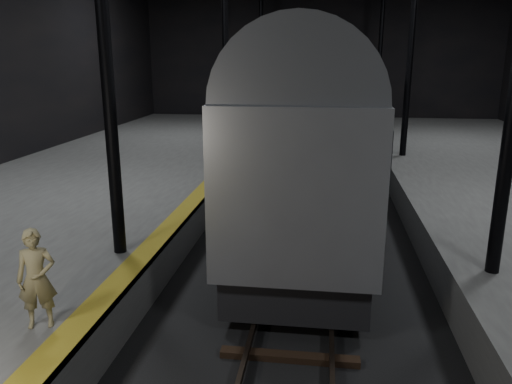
# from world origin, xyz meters

# --- Properties ---
(ground) EXTENTS (44.00, 44.00, 0.00)m
(ground) POSITION_xyz_m (0.00, 0.00, 0.00)
(ground) COLOR black
(ground) RESTS_ON ground
(platform_left) EXTENTS (9.00, 43.80, 1.00)m
(platform_left) POSITION_xyz_m (-7.50, 0.00, 0.50)
(platform_left) COLOR #4B4C49
(platform_left) RESTS_ON ground
(tactile_strip) EXTENTS (0.50, 43.80, 0.01)m
(tactile_strip) POSITION_xyz_m (-3.25, 0.00, 1.00)
(tactile_strip) COLOR olive
(tactile_strip) RESTS_ON platform_left
(track) EXTENTS (2.40, 43.00, 0.24)m
(track) POSITION_xyz_m (0.00, 0.00, 0.07)
(track) COLOR #3F3328
(track) RESTS_ON ground
(train) EXTENTS (3.16, 21.10, 5.64)m
(train) POSITION_xyz_m (-0.00, 5.01, 3.15)
(train) COLOR #A8AAB0
(train) RESTS_ON ground
(woman) EXTENTS (0.67, 0.56, 1.58)m
(woman) POSITION_xyz_m (-3.80, -7.09, 1.79)
(woman) COLOR #8E8257
(woman) RESTS_ON platform_left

